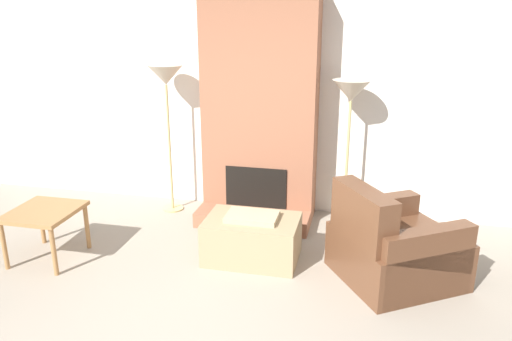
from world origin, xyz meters
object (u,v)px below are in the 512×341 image
object	(u,v)px
ottoman	(252,238)
armchair	(390,250)
side_table	(44,216)
floor_lamp_right	(351,97)
floor_lamp_left	(166,82)

from	to	relation	value
ottoman	armchair	bearing A→B (deg)	-4.07
ottoman	side_table	xyz separation A→B (m)	(-1.94, -0.42, 0.22)
armchair	floor_lamp_right	size ratio (longest dim) A/B	0.80
ottoman	floor_lamp_left	bearing A→B (deg)	140.49
armchair	ottoman	bearing A→B (deg)	53.22
side_table	floor_lamp_right	distance (m)	3.27
side_table	floor_lamp_right	world-z (taller)	floor_lamp_right
side_table	floor_lamp_left	distance (m)	1.94
armchair	floor_lamp_left	distance (m)	3.02
side_table	floor_lamp_left	world-z (taller)	floor_lamp_left
floor_lamp_right	ottoman	bearing A→B (deg)	-129.00
ottoman	floor_lamp_right	bearing A→B (deg)	51.00
floor_lamp_left	side_table	bearing A→B (deg)	-116.23
armchair	floor_lamp_left	xyz separation A→B (m)	(-2.51, 1.11, 1.25)
floor_lamp_left	ottoman	bearing A→B (deg)	-39.51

